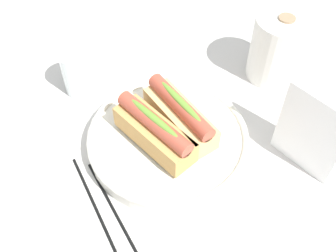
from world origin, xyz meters
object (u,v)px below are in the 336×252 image
object	(u,v)px
hotdog_back	(181,115)
serving_bowl	(168,139)
water_glass	(81,73)
chopstick_far	(97,211)
chopstick_near	(117,216)
paper_towel_roll	(279,48)
hotdog_front	(154,131)
napkin_box	(316,128)

from	to	relation	value
hotdog_back	serving_bowl	bearing A→B (deg)	-105.23
water_glass	chopstick_far	size ratio (longest dim) A/B	0.41
chopstick_near	chopstick_far	size ratio (longest dim) A/B	1.00
paper_towel_roll	chopstick_far	world-z (taller)	paper_towel_roll
serving_bowl	hotdog_back	world-z (taller)	hotdog_back
hotdog_back	chopstick_far	bearing A→B (deg)	-95.08
paper_towel_roll	chopstick_far	distance (m)	0.45
hotdog_front	paper_towel_roll	bearing A→B (deg)	77.48
hotdog_back	hotdog_front	bearing A→B (deg)	-105.23
water_glass	chopstick_near	bearing A→B (deg)	-35.67
serving_bowl	hotdog_front	bearing A→B (deg)	-105.23
hotdog_front	chopstick_far	size ratio (longest dim) A/B	0.71
serving_bowl	paper_towel_roll	xyz separation A→B (m)	(0.06, 0.27, 0.05)
water_glass	hotdog_back	bearing A→B (deg)	3.15
water_glass	chopstick_far	bearing A→B (deg)	-41.36
water_glass	paper_towel_roll	bearing A→B (deg)	43.37
serving_bowl	napkin_box	bearing A→B (deg)	31.08
hotdog_front	chopstick_near	world-z (taller)	hotdog_front
hotdog_front	chopstick_far	world-z (taller)	hotdog_front
napkin_box	hotdog_front	bearing A→B (deg)	-133.16
hotdog_back	chopstick_far	size ratio (longest dim) A/B	0.72
hotdog_back	napkin_box	size ratio (longest dim) A/B	1.05
paper_towel_roll	hotdog_back	bearing A→B (deg)	-101.93
water_glass	napkin_box	xyz separation A→B (m)	(0.42, 0.11, 0.03)
paper_towel_roll	chopstick_near	world-z (taller)	paper_towel_roll
chopstick_near	paper_towel_roll	bearing A→B (deg)	108.29
hotdog_back	water_glass	size ratio (longest dim) A/B	1.76
chopstick_far	paper_towel_roll	bearing A→B (deg)	106.76
chopstick_near	chopstick_far	world-z (taller)	same
serving_bowl	hotdog_back	distance (m)	0.05
chopstick_near	chopstick_far	bearing A→B (deg)	-134.63
hotdog_back	napkin_box	xyz separation A→B (m)	(0.19, 0.09, 0.01)
hotdog_front	hotdog_back	xyz separation A→B (m)	(0.01, 0.05, 0.00)
water_glass	chopstick_far	distance (m)	0.28
serving_bowl	paper_towel_roll	size ratio (longest dim) A/B	2.04
hotdog_back	chopstick_far	distance (m)	0.20
water_glass	chopstick_far	world-z (taller)	water_glass
paper_towel_roll	chopstick_near	xyz separation A→B (m)	(-0.04, -0.43, -0.06)
hotdog_front	napkin_box	xyz separation A→B (m)	(0.21, 0.15, 0.01)
hotdog_front	hotdog_back	world-z (taller)	same
chopstick_near	hotdog_front	bearing A→B (deg)	125.50
serving_bowl	chopstick_far	distance (m)	0.17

